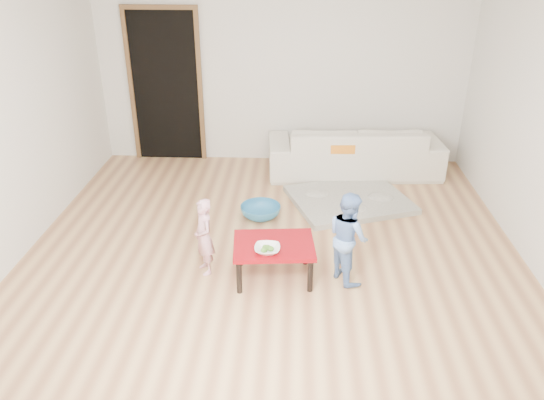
# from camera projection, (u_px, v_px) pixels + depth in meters

# --- Properties ---
(floor) EXTENTS (5.00, 5.00, 0.01)m
(floor) POSITION_uv_depth(u_px,v_px,m) (273.00, 248.00, 5.47)
(floor) COLOR #9D6843
(floor) RESTS_ON ground
(back_wall) EXTENTS (5.00, 0.02, 2.60)m
(back_wall) POSITION_uv_depth(u_px,v_px,m) (282.00, 68.00, 7.13)
(back_wall) COLOR silver
(back_wall) RESTS_ON floor
(left_wall) EXTENTS (0.02, 5.00, 2.60)m
(left_wall) POSITION_uv_depth(u_px,v_px,m) (9.00, 123.00, 5.01)
(left_wall) COLOR silver
(left_wall) RESTS_ON floor
(doorway) EXTENTS (1.02, 0.08, 2.11)m
(doorway) POSITION_uv_depth(u_px,v_px,m) (166.00, 88.00, 7.31)
(doorway) COLOR brown
(doorway) RESTS_ON back_wall
(sofa) EXTENTS (2.34, 1.05, 0.67)m
(sofa) POSITION_uv_depth(u_px,v_px,m) (354.00, 149.00, 7.11)
(sofa) COLOR beige
(sofa) RESTS_ON floor
(cushion) EXTENTS (0.44, 0.40, 0.12)m
(cushion) POSITION_uv_depth(u_px,v_px,m) (337.00, 144.00, 6.80)
(cushion) COLOR orange
(cushion) RESTS_ON sofa
(red_table) EXTENTS (0.78, 0.61, 0.37)m
(red_table) POSITION_uv_depth(u_px,v_px,m) (274.00, 261.00, 4.91)
(red_table) COLOR maroon
(red_table) RESTS_ON floor
(bowl) EXTENTS (0.23, 0.23, 0.06)m
(bowl) POSITION_uv_depth(u_px,v_px,m) (267.00, 249.00, 4.69)
(bowl) COLOR white
(bowl) RESTS_ON red_table
(broccoli) EXTENTS (0.12, 0.12, 0.06)m
(broccoli) POSITION_uv_depth(u_px,v_px,m) (267.00, 249.00, 4.69)
(broccoli) COLOR #2D5919
(broccoli) RESTS_ON red_table
(child_pink) EXTENTS (0.29, 0.33, 0.75)m
(child_pink) POSITION_uv_depth(u_px,v_px,m) (204.00, 237.00, 4.92)
(child_pink) COLOR #D66278
(child_pink) RESTS_ON floor
(child_blue) EXTENTS (0.49, 0.53, 0.87)m
(child_blue) POSITION_uv_depth(u_px,v_px,m) (348.00, 237.00, 4.80)
(child_blue) COLOR #5D85D9
(child_blue) RESTS_ON floor
(basin) EXTENTS (0.46, 0.46, 0.14)m
(basin) POSITION_uv_depth(u_px,v_px,m) (261.00, 211.00, 6.05)
(basin) COLOR teal
(basin) RESTS_ON floor
(blanket) EXTENTS (1.62, 1.49, 0.07)m
(blanket) POSITION_uv_depth(u_px,v_px,m) (349.00, 200.00, 6.41)
(blanket) COLOR #B9B7A3
(blanket) RESTS_ON floor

